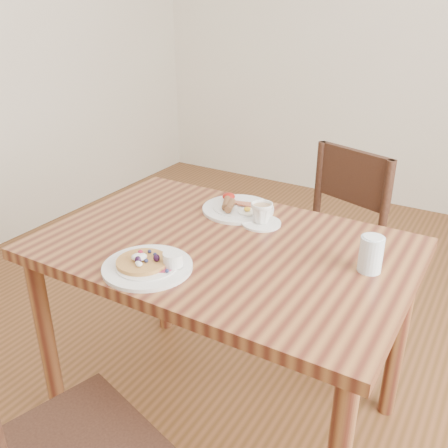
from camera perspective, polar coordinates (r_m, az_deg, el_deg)
name	(u,v)px	position (r m, az deg, el deg)	size (l,w,h in m)	color
ground	(224,413)	(2.09, 0.00, -20.77)	(5.00, 5.00, 0.00)	brown
dining_table	(224,269)	(1.69, 0.00, -5.19)	(1.20, 0.80, 0.75)	brown
chair_far	(329,239)	(2.29, 11.86, -1.73)	(0.53, 0.53, 0.88)	#3E2316
pancake_plate	(149,265)	(1.51, -8.57, -4.62)	(0.27, 0.27, 0.06)	white
breakfast_plate	(237,208)	(1.88, 1.51, 1.89)	(0.27, 0.27, 0.04)	white
teacup_saucer	(262,215)	(1.77, 4.32, 1.01)	(0.14, 0.14, 0.08)	white
water_glass	(371,254)	(1.52, 16.45, -3.33)	(0.07, 0.07, 0.11)	silver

